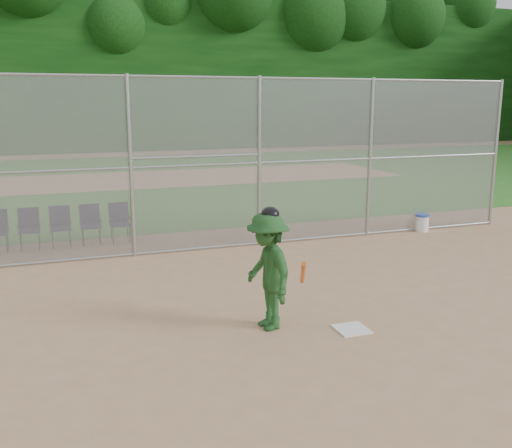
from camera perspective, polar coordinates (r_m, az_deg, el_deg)
name	(u,v)px	position (r m, az deg, el deg)	size (l,w,h in m)	color
ground	(311,324)	(9.13, 5.48, -9.91)	(100.00, 100.00, 0.00)	tan
grass_strip	(137,179)	(26.10, -11.81, 4.39)	(100.00, 100.00, 0.00)	#27691F
dirt_patch_far	(137,179)	(26.10, -11.81, 4.40)	(24.00, 24.00, 0.00)	tan
backstop_fence	(219,161)	(13.21, -3.75, 6.27)	(16.09, 0.09, 4.00)	gray
treeline	(125,55)	(27.93, -12.95, 16.14)	(81.00, 60.00, 11.00)	black
home_plate	(352,329)	(8.98, 9.53, -10.32)	(0.48, 0.48, 0.02)	silver
batter_at_plate	(268,270)	(8.65, 1.19, -4.66)	(0.96, 1.36, 1.90)	#1D481E
water_cooler	(422,223)	(15.94, 16.28, 0.13)	(0.36, 0.36, 0.46)	white
spare_bats	(271,225)	(14.14, 1.49, -0.13)	(0.36, 0.36, 0.82)	#D84C14
chair_3	(29,229)	(14.39, -21.73, -0.50)	(0.54, 0.52, 0.96)	#11103C
chair_4	(61,227)	(14.38, -18.96, -0.30)	(0.54, 0.52, 0.96)	#11103C
chair_5	(91,225)	(14.41, -16.19, -0.10)	(0.54, 0.52, 0.96)	#11103C
chair_6	(120,223)	(14.47, -13.44, 0.10)	(0.54, 0.52, 0.96)	#11103C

